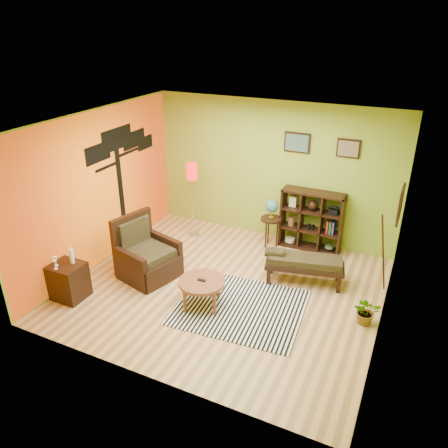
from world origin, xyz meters
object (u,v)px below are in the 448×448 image
at_px(armchair, 146,258).
at_px(floor_lamp, 192,178).
at_px(coffee_table, 202,284).
at_px(bench, 303,262).
at_px(potted_plant, 366,314).
at_px(side_cabinet, 69,281).
at_px(globe_table, 271,211).
at_px(cube_shelf, 312,221).

xyz_separation_m(armchair, floor_lamp, (0.01, 1.72, 0.94)).
xyz_separation_m(coffee_table, bench, (1.25, 1.32, 0.00)).
bearing_deg(floor_lamp, coffee_table, -58.02).
xyz_separation_m(coffee_table, potted_plant, (2.44, 0.63, -0.22)).
distance_m(bench, potted_plant, 1.40).
height_order(coffee_table, floor_lamp, floor_lamp).
bearing_deg(side_cabinet, potted_plant, 16.88).
bearing_deg(side_cabinet, armchair, 56.69).
xyz_separation_m(bench, potted_plant, (1.19, -0.69, -0.23)).
height_order(globe_table, bench, globe_table).
relative_size(side_cabinet, bench, 0.66).
bearing_deg(armchair, cube_shelf, 42.93).
height_order(globe_table, potted_plant, globe_table).
bearing_deg(potted_plant, cube_shelf, 125.17).
bearing_deg(cube_shelf, coffee_table, -112.13).
distance_m(coffee_table, armchair, 1.38).
xyz_separation_m(globe_table, cube_shelf, (0.75, 0.26, -0.16)).
bearing_deg(floor_lamp, globe_table, 8.27).
bearing_deg(coffee_table, bench, 46.57).
xyz_separation_m(armchair, cube_shelf, (2.38, 2.21, 0.27)).
distance_m(armchair, floor_lamp, 1.96).
bearing_deg(globe_table, coffee_table, -97.47).
distance_m(armchair, cube_shelf, 3.26).
height_order(side_cabinet, potted_plant, side_cabinet).
bearing_deg(cube_shelf, globe_table, -160.92).
bearing_deg(floor_lamp, cube_shelf, 11.80).
height_order(side_cabinet, cube_shelf, cube_shelf).
relative_size(globe_table, cube_shelf, 0.83).
bearing_deg(cube_shelf, potted_plant, -54.83).
height_order(coffee_table, globe_table, globe_table).
height_order(armchair, potted_plant, armchair).
xyz_separation_m(armchair, bench, (2.57, 0.93, 0.07)).
bearing_deg(coffee_table, armchair, 163.69).
relative_size(armchair, floor_lamp, 0.69).
height_order(armchair, bench, armchair).
xyz_separation_m(cube_shelf, potted_plant, (1.39, -1.97, -0.43)).
bearing_deg(armchair, side_cabinet, -123.31).
height_order(globe_table, cube_shelf, cube_shelf).
relative_size(cube_shelf, bench, 0.86).
height_order(side_cabinet, floor_lamp, floor_lamp).
xyz_separation_m(floor_lamp, cube_shelf, (2.37, 0.49, -0.67)).
bearing_deg(armchair, bench, 19.96).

